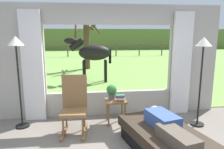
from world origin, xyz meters
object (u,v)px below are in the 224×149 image
(floor_lamp_left, at_px, (17,55))
(horse, at_px, (92,53))
(reclining_person, at_px, (167,125))
(potted_plant, at_px, (112,91))
(book_stack, at_px, (120,98))
(floor_lamp_right, at_px, (203,55))
(rocking_chair, at_px, (74,105))
(recliner_sofa, at_px, (165,142))
(pasture_tree, at_px, (87,41))
(side_table, at_px, (116,104))

(floor_lamp_left, relative_size, horse, 1.02)
(reclining_person, xyz_separation_m, potted_plant, (-0.68, 1.40, 0.18))
(book_stack, relative_size, floor_lamp_right, 0.11)
(rocking_chair, height_order, potted_plant, rocking_chair)
(recliner_sofa, bearing_deg, floor_lamp_right, 27.79)
(recliner_sofa, height_order, pasture_tree, pasture_tree)
(potted_plant, distance_m, floor_lamp_right, 1.99)
(reclining_person, distance_m, book_stack, 1.38)
(recliner_sofa, xyz_separation_m, horse, (-0.95, 5.29, 0.94))
(potted_plant, relative_size, floor_lamp_left, 0.17)
(book_stack, bearing_deg, side_table, 144.24)
(floor_lamp_left, xyz_separation_m, floor_lamp_right, (3.66, -0.36, -0.01))
(rocking_chair, height_order, horse, horse)
(reclining_person, distance_m, rocking_chair, 1.79)
(book_stack, bearing_deg, pasture_tree, 94.86)
(rocking_chair, xyz_separation_m, side_table, (0.85, 0.29, -0.12))
(recliner_sofa, xyz_separation_m, floor_lamp_left, (-2.55, 1.35, 1.28))
(reclining_person, xyz_separation_m, rocking_chair, (-1.45, 1.05, 0.02))
(floor_lamp_left, height_order, pasture_tree, pasture_tree)
(reclining_person, height_order, pasture_tree, pasture_tree)
(potted_plant, xyz_separation_m, pasture_tree, (-0.44, 7.10, 0.80))
(potted_plant, bearing_deg, floor_lamp_left, 179.99)
(reclining_person, relative_size, potted_plant, 4.45)
(floor_lamp_right, bearing_deg, pasture_tree, 106.67)
(reclining_person, relative_size, floor_lamp_left, 0.77)
(side_table, relative_size, horse, 0.29)
(side_table, height_order, book_stack, book_stack)
(reclining_person, bearing_deg, floor_lamp_right, 29.16)
(recliner_sofa, bearing_deg, potted_plant, 102.86)
(horse, bearing_deg, side_table, -171.78)
(book_stack, relative_size, floor_lamp_left, 0.11)
(rocking_chair, xyz_separation_m, potted_plant, (0.77, 0.35, 0.16))
(potted_plant, bearing_deg, side_table, -36.87)
(side_table, height_order, pasture_tree, pasture_tree)
(side_table, distance_m, book_stack, 0.19)
(rocking_chair, xyz_separation_m, horse, (0.50, 4.29, 0.61))
(reclining_person, height_order, floor_lamp_left, floor_lamp_left)
(side_table, bearing_deg, book_stack, -35.76)
(rocking_chair, relative_size, floor_lamp_left, 0.60)
(recliner_sofa, height_order, reclining_person, reclining_person)
(rocking_chair, distance_m, horse, 4.36)
(recliner_sofa, xyz_separation_m, book_stack, (-0.51, 1.23, 0.37))
(reclining_person, bearing_deg, book_stack, 97.97)
(pasture_tree, bearing_deg, book_stack, -85.14)
(side_table, relative_size, floor_lamp_right, 0.28)
(reclining_person, relative_size, book_stack, 6.76)
(side_table, height_order, floor_lamp_left, floor_lamp_left)
(recliner_sofa, xyz_separation_m, floor_lamp_right, (1.11, 0.99, 1.27))
(rocking_chair, height_order, pasture_tree, pasture_tree)
(floor_lamp_right, bearing_deg, side_table, 169.99)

